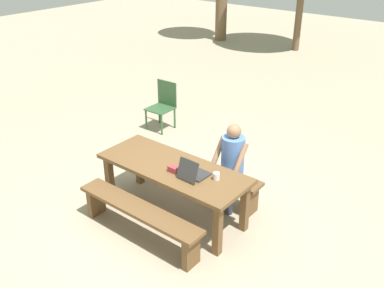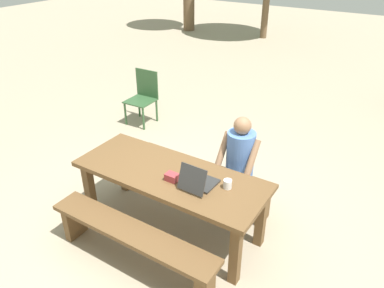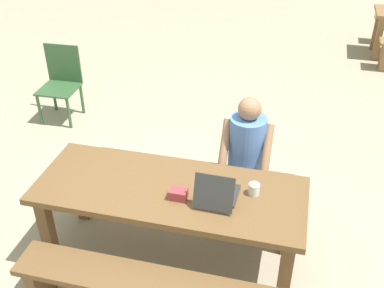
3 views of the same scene
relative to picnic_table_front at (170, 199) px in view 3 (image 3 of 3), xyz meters
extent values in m
plane|color=tan|center=(0.00, 0.00, -0.62)|extent=(30.00, 30.00, 0.00)
cube|color=brown|center=(0.00, 0.00, 0.08)|extent=(2.02, 0.78, 0.05)
cube|color=brown|center=(-0.91, -0.29, -0.28)|extent=(0.09, 0.09, 0.68)
cube|color=brown|center=(0.91, -0.29, -0.28)|extent=(0.09, 0.09, 0.68)
cube|color=brown|center=(-0.91, 0.29, -0.28)|extent=(0.09, 0.09, 0.68)
cube|color=brown|center=(0.91, 0.29, -0.28)|extent=(0.09, 0.09, 0.68)
cube|color=brown|center=(0.00, -0.64, -0.20)|extent=(1.80, 0.30, 0.05)
cube|color=brown|center=(-0.80, -0.64, -0.42)|extent=(0.08, 0.24, 0.40)
cube|color=brown|center=(0.00, 0.64, -0.20)|extent=(1.80, 0.30, 0.05)
cube|color=brown|center=(-0.80, 0.64, -0.42)|extent=(0.08, 0.24, 0.40)
cube|color=brown|center=(0.80, 0.64, -0.42)|extent=(0.08, 0.24, 0.40)
cube|color=#2D2D2D|center=(0.37, 0.02, 0.11)|extent=(0.29, 0.26, 0.02)
cube|color=#2D2D2D|center=(0.36, -0.15, 0.25)|extent=(0.28, 0.10, 0.25)
cube|color=black|center=(0.36, -0.15, 0.25)|extent=(0.26, 0.08, 0.23)
cube|color=#993338|center=(0.10, -0.10, 0.14)|extent=(0.13, 0.09, 0.08)
cylinder|color=white|center=(0.62, 0.08, 0.15)|extent=(0.08, 0.08, 0.09)
cylinder|color=#333847|center=(0.39, 0.46, -0.40)|extent=(0.10, 0.10, 0.45)
cylinder|color=#333847|center=(0.57, 0.46, -0.40)|extent=(0.10, 0.10, 0.45)
cube|color=#333847|center=(0.48, 0.55, -0.13)|extent=(0.28, 0.28, 0.12)
cylinder|color=#517AC6|center=(0.48, 0.64, 0.16)|extent=(0.30, 0.30, 0.51)
cylinder|color=#936B4C|center=(0.31, 0.54, 0.18)|extent=(0.07, 0.32, 0.41)
cylinder|color=#936B4C|center=(0.65, 0.54, 0.18)|extent=(0.07, 0.32, 0.41)
sphere|color=#936B4C|center=(0.48, 0.64, 0.50)|extent=(0.19, 0.19, 0.19)
cube|color=#335933|center=(-1.96, 1.91, -0.22)|extent=(0.45, 0.45, 0.02)
cube|color=#335933|center=(-1.97, 2.12, 0.03)|extent=(0.44, 0.03, 0.47)
cylinder|color=#335933|center=(-2.15, 1.71, -0.42)|extent=(0.04, 0.04, 0.40)
cylinder|color=#335933|center=(-1.77, 1.72, -0.42)|extent=(0.04, 0.04, 0.40)
cylinder|color=#335933|center=(-2.16, 2.09, -0.42)|extent=(0.04, 0.04, 0.40)
cylinder|color=#335933|center=(-1.78, 2.10, -0.42)|extent=(0.04, 0.04, 0.40)
cube|color=olive|center=(1.96, 4.85, -0.29)|extent=(0.09, 0.09, 0.67)
cube|color=olive|center=(1.97, 5.31, -0.29)|extent=(0.09, 0.09, 0.67)
cube|color=olive|center=(2.03, 4.49, -0.42)|extent=(0.09, 0.24, 0.40)
cube|color=olive|center=(2.06, 5.67, -0.42)|extent=(0.09, 0.24, 0.40)
camera|label=1|loc=(3.14, -3.57, 2.82)|focal=40.43mm
camera|label=2|loc=(1.86, -2.53, 2.20)|focal=34.63mm
camera|label=3|loc=(0.82, -2.57, 2.23)|focal=43.08mm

